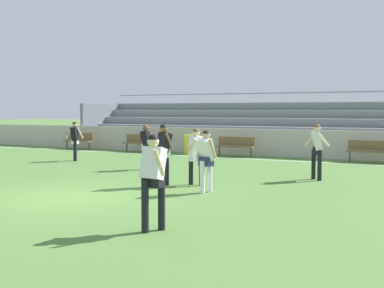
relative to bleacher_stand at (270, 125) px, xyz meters
The scene contains 17 objects.
ground_plane 15.66m from the bleacher_stand, 88.25° to the right, with size 160.00×160.00×0.00m, color #517A38.
field_line_sideline 4.53m from the bleacher_stand, 83.70° to the right, with size 44.00×0.12×0.01m, color white.
sideline_wall 2.70m from the bleacher_stand, 79.49° to the right, with size 48.00×0.16×1.24m, color #BCB7AD.
bleacher_stand is the anchor object (origin of this frame).
bench_near_bin 10.24m from the bleacher_stand, 159.98° to the right, with size 1.80×0.40×0.90m.
bench_centre_sideline 6.55m from the bleacher_stand, 32.51° to the right, with size 1.80×0.40×0.90m.
bench_near_wall_gap 3.61m from the bleacher_stand, 96.54° to the right, with size 1.80×0.40×0.90m.
bench_far_left 6.66m from the bleacher_stand, 148.08° to the right, with size 1.80×0.40×0.90m.
trash_bin 4.55m from the bleacher_stand, 130.25° to the right, with size 0.45×0.45×0.94m, color yellow.
player_white_wide_left 12.50m from the bleacher_stand, 79.80° to the right, with size 0.46×0.67×1.61m.
player_dark_pressing_high 13.00m from the bleacher_stand, 83.38° to the right, with size 0.57×0.49×1.73m.
player_white_on_ball 13.74m from the bleacher_stand, 77.06° to the right, with size 0.55×0.49×1.62m.
player_dark_overlapping 9.78m from the bleacher_stand, 97.02° to the right, with size 0.58×0.48×1.61m.
player_white_challenging 10.78m from the bleacher_stand, 62.80° to the right, with size 0.72×0.48×1.70m.
player_dark_deep_cover 10.13m from the bleacher_stand, 123.26° to the right, with size 0.65×0.46×1.64m.
player_white_dropping_back 18.11m from the bleacher_stand, 76.68° to the right, with size 0.44×0.54×1.71m.
soccer_ball 12.32m from the bleacher_stand, 85.75° to the right, with size 0.22×0.22×0.22m, color white.
Camera 1 is at (8.57, -9.65, 2.14)m, focal length 48.71 mm.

